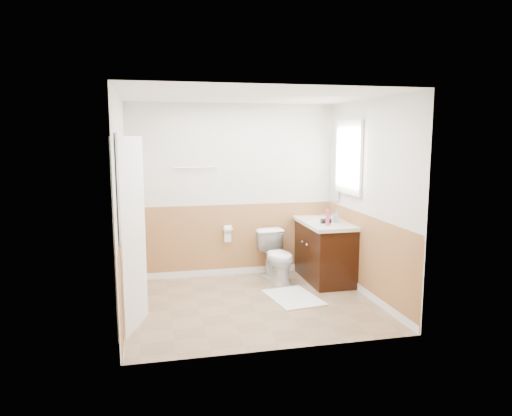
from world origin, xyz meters
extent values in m
plane|color=#8C7051|center=(0.00, 0.00, 0.00)|extent=(3.00, 3.00, 0.00)
plane|color=white|center=(0.00, 0.00, 2.50)|extent=(3.00, 3.00, 0.00)
plane|color=silver|center=(0.00, 1.30, 1.25)|extent=(3.00, 0.00, 3.00)
plane|color=silver|center=(0.00, -1.30, 1.25)|extent=(3.00, 0.00, 3.00)
plane|color=silver|center=(-1.50, 0.00, 1.25)|extent=(0.00, 3.00, 3.00)
plane|color=silver|center=(1.50, 0.00, 1.25)|extent=(0.00, 3.00, 3.00)
plane|color=#BC824B|center=(0.00, 1.29, 0.50)|extent=(3.00, 0.00, 3.00)
plane|color=#BC824B|center=(0.00, -1.29, 0.50)|extent=(3.00, 0.00, 3.00)
plane|color=#BC824B|center=(-1.49, 0.00, 0.50)|extent=(0.00, 2.60, 2.60)
plane|color=#BC824B|center=(1.49, 0.00, 0.50)|extent=(0.00, 2.60, 2.60)
imported|color=white|center=(0.55, 0.85, 0.35)|extent=(0.49, 0.74, 0.71)
cube|color=silver|center=(0.55, 0.08, 0.01)|extent=(0.66, 0.87, 0.02)
cube|color=black|center=(1.21, 0.75, 0.40)|extent=(0.55, 1.10, 0.80)
sphere|color=silver|center=(0.91, 0.65, 0.55)|extent=(0.03, 0.03, 0.03)
sphere|color=silver|center=(0.91, 0.85, 0.55)|extent=(0.03, 0.03, 0.03)
cube|color=silver|center=(1.20, 0.75, 0.83)|extent=(0.60, 1.15, 0.05)
cylinder|color=white|center=(1.21, 0.90, 0.86)|extent=(0.36, 0.36, 0.02)
cylinder|color=silver|center=(1.39, 0.90, 0.92)|extent=(0.02, 0.02, 0.14)
cylinder|color=#DD3979|center=(1.11, 0.41, 0.96)|extent=(0.05, 0.05, 0.22)
imported|color=gray|center=(1.33, 0.64, 0.94)|extent=(0.10, 0.11, 0.17)
cylinder|color=black|center=(1.16, 0.59, 0.89)|extent=(0.14, 0.07, 0.07)
cylinder|color=black|center=(1.13, 0.69, 0.86)|extent=(0.03, 0.03, 0.07)
cube|color=silver|center=(1.48, 1.10, 1.55)|extent=(0.02, 0.35, 0.90)
cube|color=white|center=(1.47, 0.59, 1.75)|extent=(0.04, 0.80, 1.00)
cube|color=white|center=(1.49, 0.59, 1.75)|extent=(0.01, 0.70, 0.90)
cube|color=white|center=(-1.40, -0.45, 1.02)|extent=(0.29, 0.78, 2.04)
cube|color=white|center=(-1.48, -0.45, 1.03)|extent=(0.02, 0.92, 2.10)
sphere|color=silver|center=(-1.34, -0.12, 0.95)|extent=(0.06, 0.06, 0.06)
cylinder|color=silver|center=(-0.55, 1.25, 1.60)|extent=(0.62, 0.02, 0.02)
cylinder|color=silver|center=(-0.10, 1.23, 0.70)|extent=(0.14, 0.02, 0.02)
cylinder|color=white|center=(-0.10, 1.23, 0.70)|extent=(0.10, 0.11, 0.11)
cube|color=white|center=(-0.10, 1.23, 0.59)|extent=(0.10, 0.01, 0.16)
camera|label=1|loc=(-1.21, -5.50, 2.05)|focal=33.61mm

